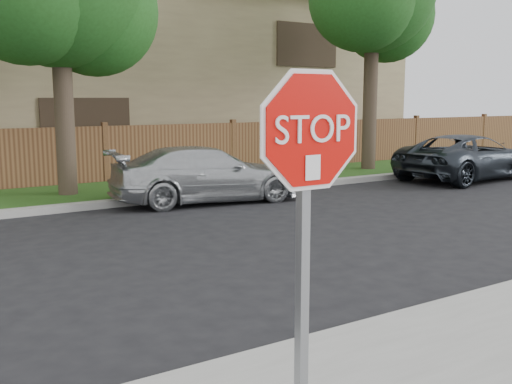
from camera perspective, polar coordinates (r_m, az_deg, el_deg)
stop_sign at (r=3.62m, az=4.98°, el=0.83°), size 1.01×0.13×2.55m
sedan_right at (r=13.61m, az=-4.73°, el=1.70°), size 4.58×2.40×1.27m
sedan_far_right at (r=18.38m, az=19.56°, el=3.15°), size 4.85×2.52×1.30m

